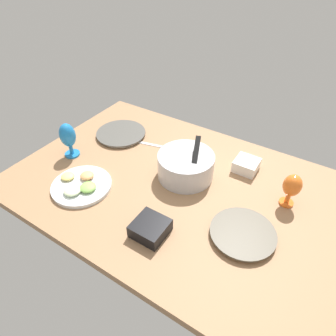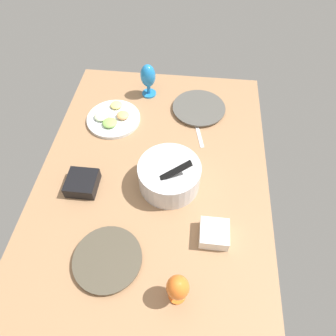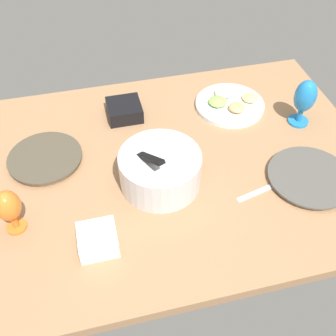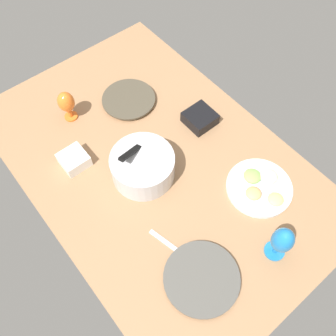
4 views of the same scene
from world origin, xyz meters
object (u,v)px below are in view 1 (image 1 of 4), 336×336
Objects in this scene: square_bowl_black at (150,228)px; hurricane_glass_orange at (292,187)px; hurricane_glass_blue at (68,137)px; square_bowl_white at (246,165)px; fruit_platter at (81,185)px; dinner_plate_left at (121,134)px; dinner_plate_right at (243,234)px; mixing_bowl at (186,165)px.

hurricane_glass_orange is at bearing 47.80° from square_bowl_black.
hurricane_glass_blue is 91.00cm from square_bowl_white.
dinner_plate_left is at bearing 106.01° from fruit_platter.
square_bowl_white is (-13.85, 39.31, 2.02)cm from dinner_plate_right.
hurricane_glass_blue is (-22.56, 15.67, 9.99)cm from fruit_platter.
dinner_plate_left is at bearing -172.81° from square_bowl_white.
square_bowl_white is (23.22, 19.98, -3.32)cm from mixing_bowl.
hurricane_glass_blue is (-59.18, -17.77, 4.86)cm from mixing_bowl.
hurricane_glass_orange is (9.66, 26.97, 8.75)cm from dinner_plate_right.
square_bowl_black is 60.18cm from square_bowl_white.
hurricane_glass_blue is (-9.87, -28.60, 10.41)cm from dinner_plate_left.
fruit_platter reaches higher than dinner_plate_left.
square_bowl_white is (82.40, 37.74, -8.18)cm from hurricane_glass_blue.
mixing_bowl is at bearing 98.62° from square_bowl_black.
dinner_plate_left is 96.51cm from hurricane_glass_orange.
mixing_bowl reaches higher than hurricane_glass_orange.
hurricane_glass_blue reaches higher than fruit_platter.
square_bowl_black reaches higher than dinner_plate_left.
hurricane_glass_blue is at bearing 163.00° from square_bowl_black.
square_bowl_white reaches higher than square_bowl_black.
dinner_plate_right is 41.72cm from square_bowl_white.
dinner_plate_right is 2.32× the size of square_bowl_white.
dinner_plate_right is 1.99× the size of square_bowl_black.
mixing_bowl is at bearing -139.30° from square_bowl_white.
dinner_plate_left is 2.53× the size of square_bowl_white.
mixing_bowl is (-37.07, 19.33, 5.34)cm from dinner_plate_right.
hurricane_glass_orange is (96.04, -3.19, 8.96)cm from dinner_plate_left.
hurricane_glass_blue is at bearing 179.07° from dinner_plate_right.
hurricane_glass_blue is (-96.25, 1.56, 10.19)cm from dinner_plate_right.
mixing_bowl is 1.68× the size of hurricane_glass_orange.
dinner_plate_right is at bearing -19.25° from dinner_plate_left.
dinner_plate_right is at bearing -70.59° from square_bowl_white.
fruit_platter is at bearing -137.60° from mixing_bowl.
square_bowl_black is (55.01, -48.43, 2.17)cm from dinner_plate_left.
mixing_bowl is 2.06× the size of square_bowl_black.
mixing_bowl reaches higher than square_bowl_black.
hurricane_glass_blue is at bearing -109.03° from dinner_plate_left.
mixing_bowl is 61.98cm from hurricane_glass_blue.
dinner_plate_right is 1.63× the size of hurricane_glass_orange.
dinner_plate_left is at bearing 167.62° from mixing_bowl.
square_bowl_black is at bearing -132.20° from hurricane_glass_orange.
mixing_bowl is 0.97× the size of fruit_platter.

